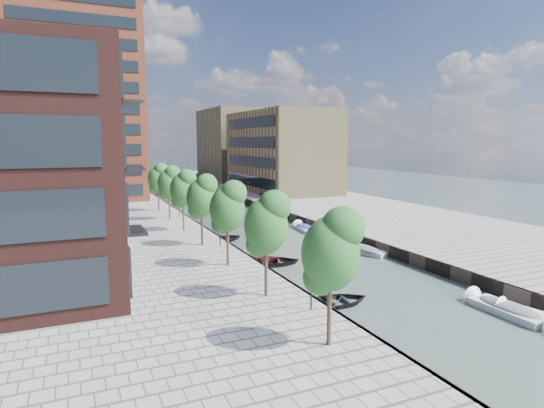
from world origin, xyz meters
TOP-DOWN VIEW (x-y plane):
  - water at (0.00, 40.00)m, footprint 300.00×300.00m
  - quay_right at (16.00, 40.00)m, footprint 20.00×140.00m
  - quay_wall_left at (-6.10, 40.00)m, footprint 0.25×140.00m
  - quay_wall_right at (6.10, 40.00)m, footprint 0.25×140.00m
  - far_closure at (0.00, 100.00)m, footprint 80.00×40.00m
  - apartment_block at (-20.00, 30.00)m, footprint 8.00×38.00m
  - tower at (-17.00, 65.00)m, footprint 18.00×18.00m
  - tan_block_near at (16.00, 62.00)m, footprint 12.00×25.00m
  - tan_block_far at (16.00, 88.00)m, footprint 12.00×20.00m
  - bridge at (0.00, 72.00)m, footprint 13.00×6.00m
  - tree_0 at (-8.50, 4.00)m, footprint 2.50×2.50m
  - tree_1 at (-8.50, 11.00)m, footprint 2.50×2.50m
  - tree_2 at (-8.50, 18.00)m, footprint 2.50×2.50m
  - tree_3 at (-8.50, 25.00)m, footprint 2.50×2.50m
  - tree_4 at (-8.50, 32.00)m, footprint 2.50×2.50m
  - tree_5 at (-8.50, 39.00)m, footprint 2.50×2.50m
  - tree_6 at (-8.50, 46.00)m, footprint 2.50×2.50m
  - lamp_0 at (-7.20, 8.00)m, footprint 0.24×0.24m
  - lamp_1 at (-7.20, 24.00)m, footprint 0.24×0.24m
  - lamp_2 at (-7.20, 40.00)m, footprint 0.24×0.24m
  - sloop_0 at (-4.21, 10.38)m, footprint 4.53×3.34m
  - sloop_1 at (-4.37, 20.19)m, footprint 5.82×4.90m
  - sloop_2 at (-5.40, 20.81)m, footprint 4.94×3.55m
  - sloop_3 at (-5.34, 22.91)m, footprint 4.89×4.29m
  - sloop_4 at (-5.40, 29.95)m, footprint 5.30×4.16m
  - motorboat_1 at (4.03, 5.50)m, footprint 1.71×4.84m
  - motorboat_2 at (4.40, 3.64)m, footprint 2.60×5.12m
  - motorboat_3 at (5.02, 31.96)m, footprint 2.05×4.61m
  - motorboat_4 at (4.76, 20.74)m, footprint 3.25×5.04m
  - car at (10.77, 57.66)m, footprint 2.55×3.88m

SIDE VIEW (x-z plane):
  - water at x=0.00m, z-range 0.00..0.00m
  - sloop_0 at x=-4.21m, z-range -0.45..0.45m
  - sloop_1 at x=-4.37m, z-range -0.51..0.51m
  - sloop_2 at x=-5.40m, z-range -0.51..0.51m
  - sloop_3 at x=-5.34m, z-range -0.42..0.42m
  - sloop_4 at x=-5.40m, z-range -0.50..0.50m
  - motorboat_2 at x=4.40m, z-range -0.72..0.91m
  - motorboat_3 at x=5.02m, z-range -0.56..0.92m
  - motorboat_4 at x=4.76m, z-range -0.60..0.99m
  - motorboat_1 at x=4.03m, z-range -0.61..1.00m
  - quay_right at x=16.00m, z-range 0.00..1.00m
  - quay_wall_left at x=-6.10m, z-range 0.00..1.00m
  - quay_wall_right at x=6.10m, z-range 0.00..1.00m
  - far_closure at x=0.00m, z-range 0.00..1.00m
  - bridge at x=0.00m, z-range 0.74..2.04m
  - car at x=10.77m, z-range 1.00..2.23m
  - lamp_0 at x=-7.20m, z-range 1.45..5.57m
  - lamp_1 at x=-7.20m, z-range 1.45..5.57m
  - lamp_2 at x=-7.20m, z-range 1.45..5.57m
  - tree_0 at x=-8.50m, z-range 2.33..8.28m
  - tree_1 at x=-8.50m, z-range 2.33..8.28m
  - tree_2 at x=-8.50m, z-range 2.33..8.28m
  - tree_3 at x=-8.50m, z-range 2.33..8.28m
  - tree_4 at x=-8.50m, z-range 2.33..8.28m
  - tree_5 at x=-8.50m, z-range 2.33..8.28m
  - tree_6 at x=-8.50m, z-range 2.33..8.28m
  - apartment_block at x=-20.00m, z-range 1.00..15.00m
  - tan_block_near at x=16.00m, z-range 1.00..15.00m
  - tan_block_far at x=16.00m, z-range 1.00..17.00m
  - tower at x=-17.00m, z-range 1.00..31.00m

